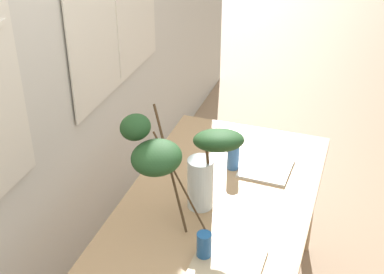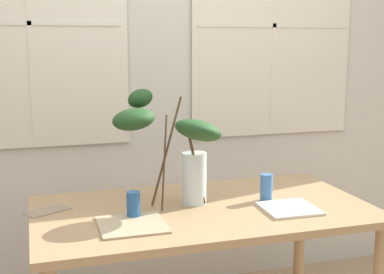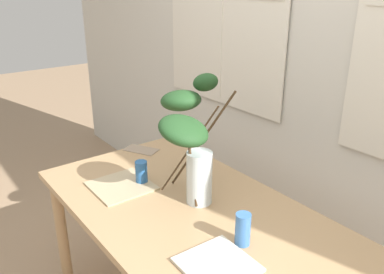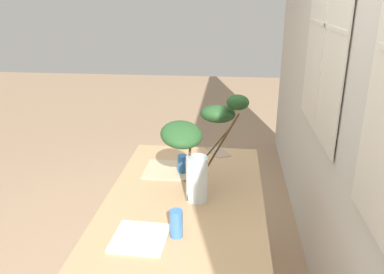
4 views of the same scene
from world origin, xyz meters
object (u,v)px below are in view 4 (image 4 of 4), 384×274
at_px(dining_table, 184,215).
at_px(drinking_glass_blue_left, 182,164).
at_px(vase_with_branches, 203,140).
at_px(drinking_glass_blue_right, 176,224).
at_px(plate_square_right, 140,238).
at_px(plate_square_left, 167,170).

xyz_separation_m(dining_table, drinking_glass_blue_left, (-0.34, -0.05, 0.15)).
relative_size(vase_with_branches, drinking_glass_blue_right, 4.23).
relative_size(dining_table, plate_square_right, 6.39).
bearing_deg(dining_table, plate_square_left, -157.51).
xyz_separation_m(drinking_glass_blue_left, plate_square_left, (-0.03, -0.10, -0.05)).
height_order(drinking_glass_blue_left, plate_square_left, drinking_glass_blue_left).
height_order(dining_table, plate_square_left, plate_square_left).
distance_m(drinking_glass_blue_right, plate_square_left, 0.71).
relative_size(dining_table, drinking_glass_blue_left, 13.20).
height_order(vase_with_branches, drinking_glass_blue_right, vase_with_branches).
bearing_deg(dining_table, drinking_glass_blue_right, 1.22).
relative_size(drinking_glass_blue_left, plate_square_right, 0.48).
bearing_deg(plate_square_right, drinking_glass_blue_right, 104.09).
bearing_deg(plate_square_left, drinking_glass_blue_left, 74.63).
xyz_separation_m(dining_table, plate_square_left, (-0.36, -0.15, 0.09)).
distance_m(dining_table, drinking_glass_blue_left, 0.37).
bearing_deg(drinking_glass_blue_left, vase_with_branches, 32.75).
distance_m(dining_table, plate_square_left, 0.41).
distance_m(vase_with_branches, plate_square_right, 0.62).
height_order(drinking_glass_blue_left, plate_square_right, drinking_glass_blue_left).
bearing_deg(drinking_glass_blue_left, drinking_glass_blue_right, 4.88).
height_order(dining_table, vase_with_branches, vase_with_branches).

